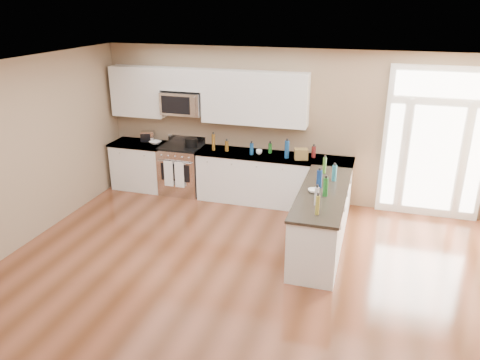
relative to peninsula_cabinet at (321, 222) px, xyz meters
The scene contains 18 objects.
ground 2.46m from the peninsula_cabinet, 112.44° to the right, with size 8.00×8.00×0.00m, color #552C17.
room_shell 2.74m from the peninsula_cabinet, 112.44° to the right, with size 8.00×8.00×8.00m.
back_cabinet_left 4.06m from the peninsula_cabinet, 159.09° to the left, with size 1.10×0.66×0.94m.
back_cabinet_right 1.81m from the peninsula_cabinet, 126.68° to the left, with size 2.85×0.66×0.94m.
peninsula_cabinet is the anchor object (origin of this frame).
upper_cabinet_left 4.39m from the peninsula_cabinet, 157.26° to the left, with size 1.04×0.33×0.95m, color silver.
upper_cabinet_right 2.65m from the peninsula_cabinet, 133.15° to the left, with size 1.94×0.33×0.95m, color silver.
upper_cabinet_short 3.73m from the peninsula_cabinet, 150.98° to the left, with size 0.82×0.33×0.40m, color silver.
microwave 3.53m from the peninsula_cabinet, 151.57° to the left, with size 0.78×0.41×0.42m.
entry_door 2.52m from the peninsula_cabinet, 46.51° to the left, with size 1.70×0.10×2.60m.
kitchen_range 3.25m from the peninsula_cabinet, 153.49° to the left, with size 0.78×0.69×1.08m.
stockpot 3.13m from the peninsula_cabinet, 151.51° to the left, with size 0.24×0.24×0.19m, color black.
toaster_oven 4.04m from the peninsula_cabinet, 156.67° to the left, with size 0.25×0.19×0.21m, color silver.
cardboard_box 1.59m from the peninsula_cabinet, 112.70° to the left, with size 0.23×0.17×0.19m, color brown.
bowl_left 3.79m from the peninsula_cabinet, 157.00° to the left, with size 0.22×0.22×0.05m, color white.
bowl_peninsula 0.56m from the peninsula_cabinet, 143.85° to the right, with size 0.15×0.15×0.05m, color white.
cup_counter 2.03m from the peninsula_cabinet, 133.57° to the left, with size 0.11×0.11×0.09m, color white.
counter_bottles 1.12m from the peninsula_cabinet, 131.68° to the left, with size 2.39×2.45×0.31m.
Camera 1 is at (1.58, -4.22, 3.57)m, focal length 35.00 mm.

